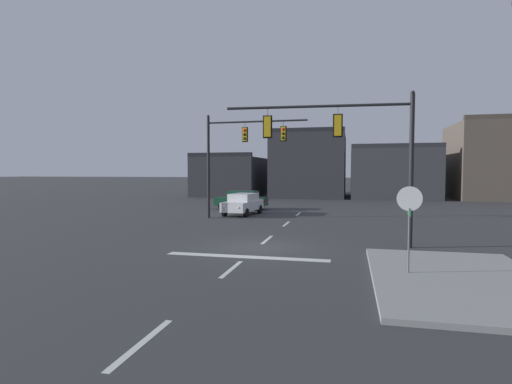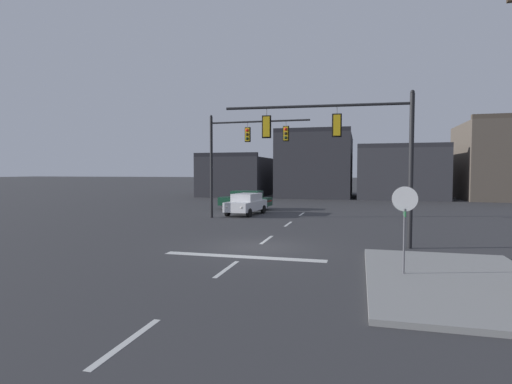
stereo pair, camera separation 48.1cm
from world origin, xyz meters
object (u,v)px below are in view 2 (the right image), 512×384
at_px(signal_mast_near_side, 353,142).
at_px(signal_mast_far_side, 238,148).
at_px(car_lot_nearside, 246,203).
at_px(car_lot_middle, 246,200).
at_px(stop_sign, 405,209).

xyz_separation_m(signal_mast_near_side, signal_mast_far_side, (-7.90, 8.70, 0.31)).
xyz_separation_m(car_lot_nearside, car_lot_middle, (-1.22, 4.12, 0.00)).
height_order(signal_mast_far_side, stop_sign, signal_mast_far_side).
height_order(stop_sign, car_lot_middle, stop_sign).
relative_size(car_lot_nearside, car_lot_middle, 1.01).
relative_size(stop_sign, car_lot_middle, 0.62).
bearing_deg(signal_mast_near_side, car_lot_middle, 121.01).
bearing_deg(car_lot_nearside, stop_sign, -59.29).
bearing_deg(signal_mast_near_side, car_lot_nearside, 125.47).
height_order(signal_mast_near_side, signal_mast_far_side, signal_mast_far_side).
distance_m(signal_mast_far_side, stop_sign, 16.94).
xyz_separation_m(stop_sign, car_lot_nearside, (-9.67, 16.27, -1.29)).
xyz_separation_m(signal_mast_near_side, car_lot_middle, (-9.24, 15.37, -3.72)).
bearing_deg(stop_sign, car_lot_middle, 118.11).
xyz_separation_m(signal_mast_near_side, stop_sign, (1.65, -5.02, -2.43)).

